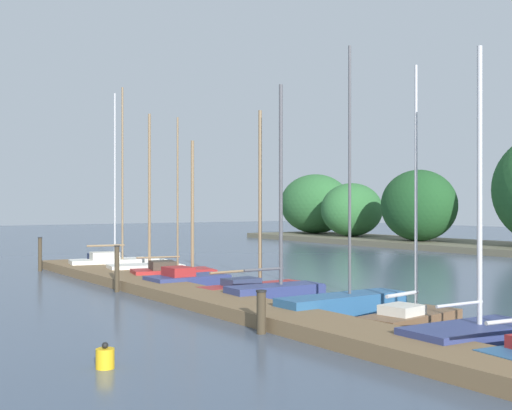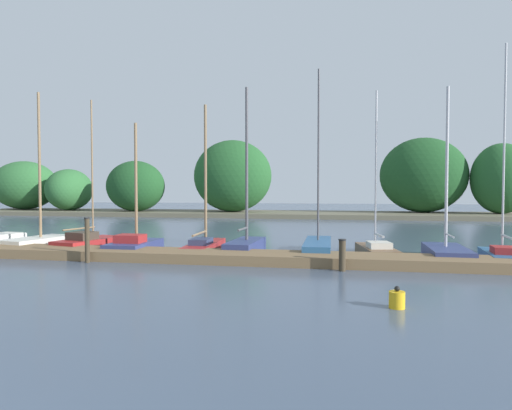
# 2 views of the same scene
# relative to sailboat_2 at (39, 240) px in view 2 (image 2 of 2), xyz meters

# --- Properties ---
(dock_pier) EXTENTS (28.36, 1.80, 0.35)m
(dock_pier) POSITION_rel_sailboat_2_xyz_m (8.18, -1.89, -0.19)
(dock_pier) COLOR brown
(dock_pier) RESTS_ON ground
(far_shore) EXTENTS (65.89, 8.52, 7.45)m
(far_shore) POSITION_rel_sailboat_2_xyz_m (4.33, 25.29, 2.63)
(far_shore) COLOR #66604C
(far_shore) RESTS_ON ground
(sailboat_2) EXTENTS (1.90, 3.28, 6.77)m
(sailboat_2) POSITION_rel_sailboat_2_xyz_m (0.00, 0.00, 0.00)
(sailboat_2) COLOR silver
(sailboat_2) RESTS_ON ground
(sailboat_3) EXTENTS (1.96, 3.38, 6.36)m
(sailboat_3) POSITION_rel_sailboat_2_xyz_m (2.44, 0.00, -0.04)
(sailboat_3) COLOR maroon
(sailboat_3) RESTS_ON ground
(sailboat_4) EXTENTS (1.42, 3.01, 5.25)m
(sailboat_4) POSITION_rel_sailboat_2_xyz_m (4.74, -0.55, -0.01)
(sailboat_4) COLOR navy
(sailboat_4) RESTS_ON ground
(sailboat_5) EXTENTS (1.16, 4.12, 6.11)m
(sailboat_5) POSITION_rel_sailboat_2_xyz_m (7.31, 0.56, -0.02)
(sailboat_5) COLOR maroon
(sailboat_5) RESTS_ON ground
(sailboat_6) EXTENTS (1.19, 3.25, 6.64)m
(sailboat_6) POSITION_rel_sailboat_2_xyz_m (9.17, 0.16, 0.04)
(sailboat_6) COLOR navy
(sailboat_6) RESTS_ON ground
(sailboat_7) EXTENTS (1.03, 4.14, 7.29)m
(sailboat_7) POSITION_rel_sailboat_2_xyz_m (12.01, 0.40, -0.03)
(sailboat_7) COLOR #285684
(sailboat_7) RESTS_ON ground
(sailboat_8) EXTENTS (1.53, 3.26, 6.40)m
(sailboat_8) POSITION_rel_sailboat_2_xyz_m (14.24, 0.55, -0.08)
(sailboat_8) COLOR brown
(sailboat_8) RESTS_ON ground
(sailboat_9) EXTENTS (1.42, 3.36, 6.29)m
(sailboat_9) POSITION_rel_sailboat_2_xyz_m (16.65, -0.12, -0.03)
(sailboat_9) COLOR navy
(sailboat_9) RESTS_ON ground
(sailboat_10) EXTENTS (1.48, 3.37, 7.70)m
(sailboat_10) POSITION_rel_sailboat_2_xyz_m (18.52, -0.25, -0.05)
(sailboat_10) COLOR #285684
(sailboat_10) RESTS_ON ground
(mooring_piling_1) EXTENTS (0.19, 0.19, 1.59)m
(mooring_piling_1) POSITION_rel_sailboat_2_xyz_m (4.13, -3.00, 0.43)
(mooring_piling_1) COLOR #3D3323
(mooring_piling_1) RESTS_ON ground
(mooring_piling_2) EXTENTS (0.25, 0.25, 1.01)m
(mooring_piling_2) POSITION_rel_sailboat_2_xyz_m (12.91, -3.00, 0.14)
(mooring_piling_2) COLOR #3D3323
(mooring_piling_2) RESTS_ON ground
(channel_buoy_0) EXTENTS (0.34, 0.34, 0.48)m
(channel_buoy_0) POSITION_rel_sailboat_2_xyz_m (14.02, -7.18, -0.18)
(channel_buoy_0) COLOR gold
(channel_buoy_0) RESTS_ON ground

